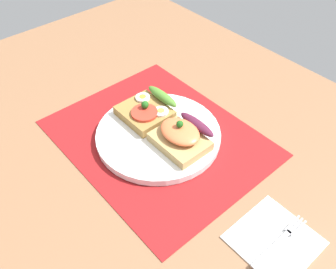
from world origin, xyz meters
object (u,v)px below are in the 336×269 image
object	(u,v)px
fork	(281,240)
sandwich_salmon	(182,136)
plate	(158,135)
napkin	(274,240)
sandwich_egg_tomato	(147,110)

from	to	relation	value
fork	sandwich_salmon	bearing A→B (deg)	175.38
plate	sandwich_salmon	bearing A→B (deg)	16.26
napkin	fork	bearing A→B (deg)	27.53
plate	fork	bearing A→B (deg)	-0.96
plate	napkin	world-z (taller)	plate
sandwich_egg_tomato	sandwich_salmon	distance (cm)	10.78
plate	fork	size ratio (longest dim) A/B	1.97
sandwich_egg_tomato	sandwich_salmon	xyz separation A→B (cm)	(10.78, -0.03, 0.44)
plate	sandwich_salmon	size ratio (longest dim) A/B	2.41
sandwich_salmon	napkin	world-z (taller)	sandwich_salmon
napkin	fork	distance (cm)	1.00
plate	sandwich_egg_tomato	world-z (taller)	sandwich_egg_tomato
sandwich_egg_tomato	napkin	bearing A→B (deg)	-4.03
napkin	fork	size ratio (longest dim) A/B	0.96
fork	sandwich_egg_tomato	bearing A→B (deg)	176.70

